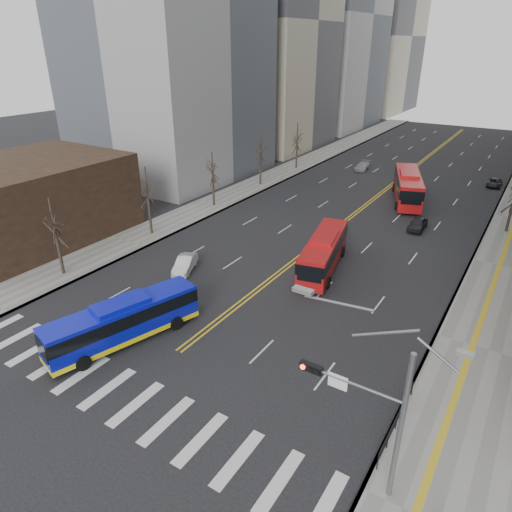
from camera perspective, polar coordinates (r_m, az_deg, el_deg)
ground at (r=28.95m, az=-16.47°, el=-16.44°), size 220.00×220.00×0.00m
sidewalk_left at (r=69.99m, az=1.95°, el=9.78°), size 5.00×130.00×0.15m
crosswalk at (r=28.95m, az=-16.47°, el=-16.43°), size 26.70×4.00×0.01m
centerline at (r=72.86m, az=17.51°, el=9.20°), size 0.55×100.00×0.01m
office_towers at (r=83.67m, az=22.90°, el=27.10°), size 83.00×134.00×58.00m
storefront at (r=52.51m, az=-26.62°, el=6.24°), size 14.00×18.00×8.00m
signal_mast at (r=20.94m, az=13.94°, el=-17.34°), size 5.37×0.37×9.39m
pedestrian_railing at (r=26.47m, az=17.22°, el=-18.88°), size 0.06×6.06×1.02m
street_trees at (r=55.55m, az=4.84°, el=10.71°), size 35.20×47.20×7.60m
blue_bus at (r=32.45m, az=-16.26°, el=-7.75°), size 5.19×10.85×3.13m
red_bus_near at (r=41.12m, az=8.45°, el=0.68°), size 4.57×10.67×3.32m
red_bus_far at (r=62.03m, az=18.45°, el=8.42°), size 6.68×12.35×3.82m
car_white at (r=41.43m, az=-8.86°, el=-0.99°), size 2.81×4.15×1.29m
car_dark_mid at (r=53.05m, az=19.57°, el=3.83°), size 1.68×3.99×1.35m
car_silver at (r=76.38m, az=13.17°, el=10.89°), size 2.10×4.39×1.23m
car_dark_far at (r=73.88m, az=27.65°, el=8.13°), size 1.85×3.94×1.09m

